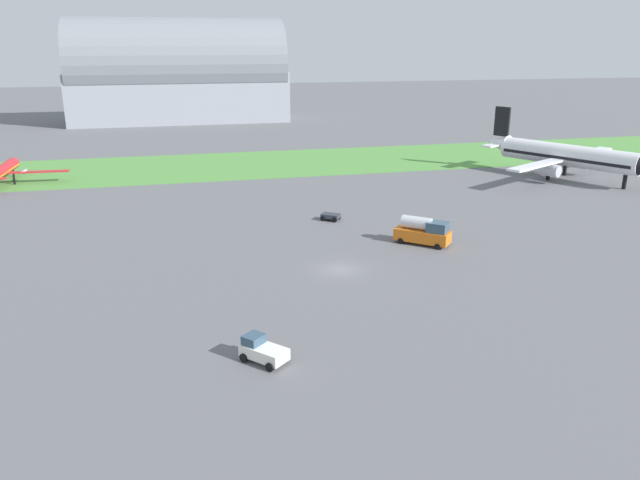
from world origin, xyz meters
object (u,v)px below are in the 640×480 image
pushback_tug_near_gate (262,350)px  airplane_taxiing_turboprop (2,171)px  airplane_parked_jet_far (564,155)px  baggage_cart_by_runway (331,216)px  fuel_truck_midfield (423,231)px

pushback_tug_near_gate → airplane_taxiing_turboprop: bearing=-16.4°
airplane_parked_jet_far → baggage_cart_by_runway: bearing=-98.9°
airplane_taxiing_turboprop → fuel_truck_midfield: airplane_taxiing_turboprop is taller
airplane_taxiing_turboprop → baggage_cart_by_runway: (48.17, -34.36, -1.79)m
airplane_parked_jet_far → airplane_taxiing_turboprop: airplane_parked_jet_far is taller
fuel_truck_midfield → airplane_parked_jet_far: bearing=78.9°
airplane_parked_jet_far → pushback_tug_near_gate: bearing=-77.5°
fuel_truck_midfield → baggage_cart_by_runway: fuel_truck_midfield is taller
airplane_parked_jet_far → fuel_truck_midfield: 47.90m
airplane_parked_jet_far → pushback_tug_near_gate: airplane_parked_jet_far is taller
airplane_taxiing_turboprop → fuel_truck_midfield: 73.29m
airplane_parked_jet_far → baggage_cart_by_runway: 49.24m
airplane_taxiing_turboprop → fuel_truck_midfield: (56.28, -46.95, -0.77)m
pushback_tug_near_gate → fuel_truck_midfield: bearing=-85.7°
airplane_taxiing_turboprop → fuel_truck_midfield: bearing=-126.7°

